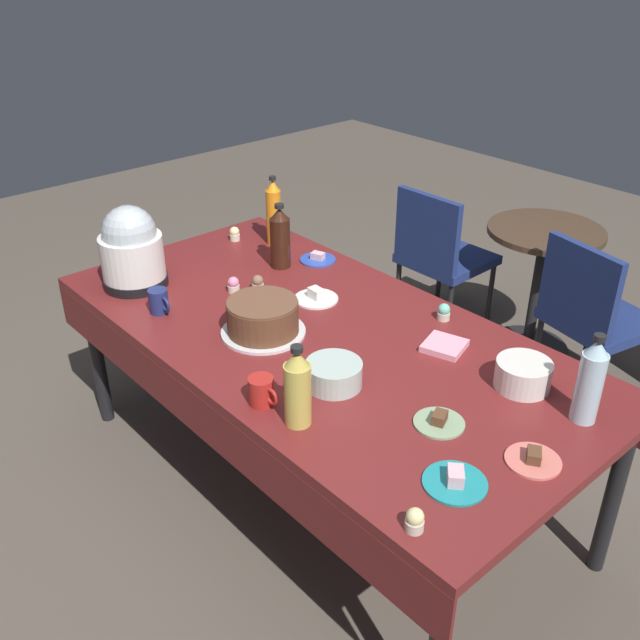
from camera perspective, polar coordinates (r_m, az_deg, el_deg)
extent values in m
plane|color=brown|center=(3.13, 0.00, -12.84)|extent=(9.00, 9.00, 0.00)
cube|color=maroon|center=(2.70, 0.00, -1.29)|extent=(2.20, 1.10, 0.04)
cylinder|color=black|center=(3.44, -17.42, -2.75)|extent=(0.06, 0.06, 0.71)
cylinder|color=black|center=(3.83, -4.85, 2.11)|extent=(0.06, 0.06, 0.71)
cylinder|color=black|center=(2.76, 22.45, -12.77)|extent=(0.06, 0.06, 0.71)
cube|color=maroon|center=(2.49, -9.51, -7.70)|extent=(2.20, 0.01, 0.18)
cube|color=maroon|center=(3.09, 7.58, 0.38)|extent=(2.20, 0.01, 0.18)
cylinder|color=silver|center=(2.68, -4.56, -0.96)|extent=(0.32, 0.32, 0.01)
cylinder|color=brown|center=(2.65, -4.61, 0.24)|extent=(0.27, 0.27, 0.12)
cylinder|color=brown|center=(2.62, -4.66, 1.42)|extent=(0.26, 0.26, 0.01)
cylinder|color=black|center=(3.13, -14.54, 3.09)|extent=(0.27, 0.27, 0.04)
cylinder|color=white|center=(3.08, -14.79, 4.94)|extent=(0.26, 0.26, 0.18)
sphere|color=#B2BCC1|center=(3.04, -15.05, 6.80)|extent=(0.22, 0.22, 0.22)
cylinder|color=#B2C6BC|center=(2.37, 1.11, -4.35)|extent=(0.19, 0.19, 0.08)
cylinder|color=silver|center=(2.45, 15.96, -4.23)|extent=(0.18, 0.18, 0.10)
cylinder|color=#2D4CB2|center=(3.26, -0.18, 4.85)|extent=(0.16, 0.16, 0.01)
cube|color=beige|center=(3.25, -0.18, 5.17)|extent=(0.07, 0.06, 0.03)
cylinder|color=#8CA87F|center=(2.25, 9.51, -8.14)|extent=(0.16, 0.16, 0.01)
cube|color=brown|center=(2.23, 9.55, -7.72)|extent=(0.06, 0.07, 0.03)
cylinder|color=teal|center=(2.04, 10.74, -12.70)|extent=(0.18, 0.18, 0.01)
cube|color=beige|center=(2.03, 10.81, -12.19)|extent=(0.08, 0.08, 0.04)
cylinder|color=#E07266|center=(2.17, 16.69, -10.75)|extent=(0.16, 0.16, 0.01)
cube|color=brown|center=(2.15, 16.77, -10.34)|extent=(0.06, 0.07, 0.03)
cylinder|color=white|center=(2.91, -0.31, 1.71)|extent=(0.18, 0.18, 0.01)
cube|color=white|center=(2.90, -0.31, 2.16)|extent=(0.07, 0.05, 0.04)
cylinder|color=beige|center=(3.00, -5.00, 2.67)|extent=(0.05, 0.05, 0.03)
sphere|color=brown|center=(2.98, -5.02, 3.17)|extent=(0.05, 0.05, 0.05)
cylinder|color=beige|center=(2.99, -6.93, 2.52)|extent=(0.05, 0.05, 0.03)
sphere|color=pink|center=(2.98, -6.96, 3.02)|extent=(0.05, 0.05, 0.05)
cylinder|color=beige|center=(2.80, 9.85, 0.32)|extent=(0.05, 0.05, 0.03)
sphere|color=#6BC6B2|center=(2.79, 9.90, 0.84)|extent=(0.05, 0.05, 0.05)
cylinder|color=beige|center=(1.90, 7.56, -15.96)|extent=(0.05, 0.05, 0.03)
sphere|color=beige|center=(1.88, 7.62, -15.35)|extent=(0.05, 0.05, 0.05)
cylinder|color=beige|center=(3.49, -6.84, 6.61)|extent=(0.05, 0.05, 0.03)
sphere|color=beige|center=(3.48, -6.87, 7.04)|extent=(0.05, 0.05, 0.05)
cylinder|color=silver|center=(2.32, 20.72, -5.09)|extent=(0.08, 0.08, 0.24)
cone|color=silver|center=(2.25, 21.36, -2.08)|extent=(0.07, 0.07, 0.05)
cylinder|color=black|center=(2.23, 21.51, -1.33)|extent=(0.04, 0.04, 0.02)
cylinder|color=#33190F|center=(3.16, -3.21, 6.18)|extent=(0.09, 0.09, 0.23)
cone|color=#33190F|center=(3.11, -3.28, 8.51)|extent=(0.08, 0.08, 0.05)
cylinder|color=black|center=(3.10, -3.29, 9.10)|extent=(0.04, 0.04, 0.02)
cylinder|color=orange|center=(3.40, -3.73, 8.21)|extent=(0.07, 0.07, 0.26)
cone|color=orange|center=(3.35, -3.81, 10.71)|extent=(0.06, 0.06, 0.05)
cylinder|color=black|center=(3.33, -3.83, 11.27)|extent=(0.03, 0.03, 0.02)
cylinder|color=gold|center=(2.16, -1.80, -6.00)|extent=(0.08, 0.08, 0.21)
cone|color=gold|center=(2.09, -1.86, -3.12)|extent=(0.08, 0.08, 0.05)
cylinder|color=black|center=(2.07, -1.87, -2.33)|extent=(0.04, 0.04, 0.02)
cylinder|color=#B2231E|center=(2.29, -4.73, -5.66)|extent=(0.08, 0.08, 0.09)
torus|color=#B2231E|center=(2.25, -3.90, -6.16)|extent=(0.06, 0.01, 0.06)
cylinder|color=navy|center=(2.87, -12.81, 1.49)|extent=(0.08, 0.08, 0.10)
torus|color=navy|center=(2.83, -12.30, 1.23)|extent=(0.06, 0.01, 0.06)
cube|color=pink|center=(2.62, 9.93, -2.05)|extent=(0.18, 0.18, 0.02)
cube|color=navy|center=(4.12, 10.15, 4.86)|extent=(0.44, 0.44, 0.05)
cube|color=navy|center=(3.89, 8.57, 7.08)|extent=(0.42, 0.04, 0.40)
cylinder|color=black|center=(4.26, 13.48, 1.96)|extent=(0.03, 0.03, 0.40)
cylinder|color=black|center=(4.46, 9.55, 3.66)|extent=(0.03, 0.03, 0.40)
cylinder|color=black|center=(3.99, 10.26, 0.31)|extent=(0.03, 0.03, 0.40)
cylinder|color=black|center=(4.20, 6.24, 2.19)|extent=(0.03, 0.03, 0.40)
cube|color=navy|center=(3.68, 21.57, -0.01)|extent=(0.52, 0.52, 0.05)
cube|color=navy|center=(3.44, 20.06, 2.45)|extent=(0.42, 0.13, 0.40)
cylinder|color=black|center=(4.02, 20.78, -0.99)|extent=(0.04, 0.04, 0.40)
cylinder|color=black|center=(3.56, 21.15, -5.21)|extent=(0.04, 0.04, 0.40)
cylinder|color=black|center=(3.77, 16.93, -2.45)|extent=(0.04, 0.04, 0.40)
cylinder|color=#473323|center=(3.88, 17.67, 6.78)|extent=(0.60, 0.60, 0.03)
cylinder|color=black|center=(4.02, 16.92, 2.18)|extent=(0.06, 0.06, 0.67)
cylinder|color=black|center=(4.18, 16.24, -2.02)|extent=(0.44, 0.44, 0.02)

